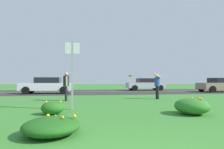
% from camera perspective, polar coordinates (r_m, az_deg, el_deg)
% --- Properties ---
extents(ground_plane, '(120.00, 120.00, 0.00)m').
position_cam_1_polar(ground_plane, '(10.87, -5.24, -7.93)').
color(ground_plane, '#387A2D').
extents(highway_strip, '(120.00, 9.70, 0.01)m').
position_cam_1_polar(highway_strip, '(19.98, -6.75, -5.18)').
color(highway_strip, '#2D2D30').
rests_on(highway_strip, ground).
extents(highway_center_stripe, '(120.00, 0.16, 0.00)m').
position_cam_1_polar(highway_center_stripe, '(19.98, -6.75, -5.17)').
color(highway_center_stripe, yellow).
rests_on(highway_center_stripe, ground).
extents(daylily_clump_near_camera, '(1.20, 1.28, 0.42)m').
position_cam_1_polar(daylily_clump_near_camera, '(4.31, -17.65, -14.53)').
color(daylily_clump_near_camera, '#1E5619').
rests_on(daylily_clump_near_camera, ground).
extents(daylily_clump_front_center, '(1.13, 1.21, 0.59)m').
position_cam_1_polar(daylily_clump_front_center, '(7.08, 22.85, -8.76)').
color(daylily_clump_front_center, '#2D7526').
rests_on(daylily_clump_front_center, ground).
extents(daylily_clump_mid_left, '(0.76, 0.68, 0.48)m').
position_cam_1_polar(daylily_clump_mid_left, '(6.82, -17.40, -9.58)').
color(daylily_clump_mid_left, '#23661E').
rests_on(daylily_clump_mid_left, ground).
extents(sign_post_near_path, '(0.56, 0.10, 2.78)m').
position_cam_1_polar(sign_post_near_path, '(7.68, -11.82, 2.16)').
color(sign_post_near_path, '#93969B').
rests_on(sign_post_near_path, ground).
extents(person_thrower_dark_shirt, '(0.54, 0.50, 1.67)m').
position_cam_1_polar(person_thrower_dark_shirt, '(11.09, -13.59, -2.69)').
color(person_thrower_dark_shirt, '#232328').
rests_on(person_thrower_dark_shirt, ground).
extents(person_catcher_blue_shirt, '(0.51, 0.50, 1.63)m').
position_cam_1_polar(person_catcher_blue_shirt, '(12.22, 13.42, -2.79)').
color(person_catcher_blue_shirt, '#2D4C9E').
rests_on(person_catcher_blue_shirt, ground).
extents(frisbee_orange, '(0.27, 0.26, 0.12)m').
position_cam_1_polar(frisbee_orange, '(11.63, 5.56, -0.39)').
color(frisbee_orange, orange).
extents(car_tan_leftmost, '(4.50, 2.00, 1.45)m').
position_cam_1_polar(car_tan_leftmost, '(22.64, 29.83, -2.69)').
color(car_tan_leftmost, '#937F60').
rests_on(car_tan_leftmost, ground).
extents(car_silver_center_left, '(4.50, 2.00, 1.45)m').
position_cam_1_polar(car_silver_center_left, '(23.34, 10.04, -2.89)').
color(car_silver_center_left, '#B7BABF').
rests_on(car_silver_center_left, ground).
extents(car_white_center_right, '(4.50, 2.00, 1.45)m').
position_cam_1_polar(car_white_center_right, '(18.06, -18.90, -3.10)').
color(car_white_center_right, silver).
rests_on(car_white_center_right, ground).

